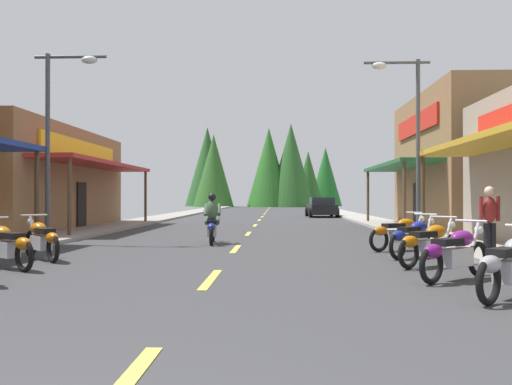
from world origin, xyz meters
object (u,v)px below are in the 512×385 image
Objects in this scene: streetlamp_right at (408,122)px; motorcycle_parked_right_3 at (414,237)px; pedestrian_browsing at (490,217)px; parked_car_curbside at (322,207)px; streetlamp_left at (59,119)px; motorcycle_parked_right_0 at (511,265)px; motorcycle_parked_right_2 at (430,243)px; motorcycle_parked_right_4 at (400,233)px; rider_cruising_lead at (212,223)px; motorcycle_parked_left_3 at (42,239)px; motorcycle_parked_left_2 at (6,245)px; motorcycle_parked_right_1 at (455,252)px.

motorcycle_parked_right_3 is (-1.09, -5.50, -3.49)m from streetlamp_right.
pedestrian_browsing is (0.47, -6.09, -2.99)m from streetlamp_right.
streetlamp_left is at bearing 155.27° from parked_car_curbside.
motorcycle_parked_right_0 is 3.74m from motorcycle_parked_right_2.
parked_car_curbside reaches higher than motorcycle_parked_right_4.
streetlamp_right is 3.21× the size of motorcycle_parked_right_4.
streetlamp_right is 7.41m from rider_cruising_lead.
streetlamp_right is at bearing -98.23° from motorcycle_parked_left_3.
streetlamp_right is 21.89m from parked_car_curbside.
motorcycle_parked_right_2 is 1.77m from motorcycle_parked_right_3.
motorcycle_parked_left_2 is (-8.59, -0.78, 0.00)m from motorcycle_parked_right_2.
motorcycle_parked_right_3 is at bearing -129.64° from rider_cruising_lead.
streetlamp_left is 25.90m from parked_car_curbside.
motorcycle_parked_left_2 is 1.05× the size of motorcycle_parked_left_3.
streetlamp_right is at bearing 39.16° from motorcycle_parked_right_0.
streetlamp_right is 6.60m from motorcycle_parked_right_3.
motorcycle_parked_right_0 is 1.79m from motorcycle_parked_right_1.
pedestrian_browsing is (1.56, -0.59, 0.49)m from motorcycle_parked_right_3.
motorcycle_parked_right_0 is 0.95× the size of motorcycle_parked_right_2.
motorcycle_parked_right_2 is 1.01× the size of motorcycle_parked_left_3.
motorcycle_parked_right_2 is at bearing -141.11° from rider_cruising_lead.
motorcycle_parked_right_1 is 0.98× the size of motorcycle_parked_right_2.
motorcycle_parked_right_1 is at bearing -138.64° from motorcycle_parked_right_3.
motorcycle_parked_right_2 is (-0.16, 3.74, 0.00)m from motorcycle_parked_right_0.
motorcycle_parked_right_1 is at bearing -51.14° from pedestrian_browsing.
motorcycle_parked_left_3 is at bearing 140.38° from motorcycle_parked_right_3.
motorcycle_parked_right_2 is 0.89× the size of motorcycle_parked_right_4.
motorcycle_parked_right_3 is 0.37× the size of parked_car_curbside.
motorcycle_parked_right_1 and motorcycle_parked_right_4 have the same top height.
streetlamp_right reaches higher than motorcycle_parked_right_2.
parked_car_curbside reaches higher than motorcycle_parked_right_3.
motorcycle_parked_right_0 and motorcycle_parked_right_2 have the same top height.
pedestrian_browsing is (1.50, 4.91, 0.49)m from motorcycle_parked_right_0.
streetlamp_left reaches higher than parked_car_curbside.
motorcycle_parked_right_0 is 0.96× the size of motorcycle_parked_left_3.
parked_car_curbside reaches higher than motorcycle_parked_left_2.
motorcycle_parked_right_0 is at bearing -95.37° from streetlamp_right.
motorcycle_parked_left_2 is (-8.71, -4.22, 0.00)m from motorcycle_parked_right_4.
motorcycle_parked_right_2 is (-1.19, -7.26, -3.49)m from streetlamp_right.
motorcycle_parked_right_2 is at bearing -122.51° from motorcycle_parked_right_4.
parked_car_curbside is at bearing 93.31° from streetlamp_right.
rider_cruising_lead is at bearing -77.55° from motorcycle_parked_left_3.
rider_cruising_lead reaches higher than motorcycle_parked_right_3.
pedestrian_browsing reaches higher than motorcycle_parked_left_2.
motorcycle_parked_right_3 is 8.70m from motorcycle_parked_left_3.
streetlamp_left is at bearing 90.21° from rider_cruising_lead.
motorcycle_parked_right_0 is at bearing 177.99° from parked_car_curbside.
motorcycle_parked_right_0 is (-1.03, -11.00, -3.49)m from streetlamp_right.
motorcycle_parked_left_2 is at bearing -78.07° from streetlamp_left.
streetlamp_right is 3.61× the size of motorcycle_parked_right_2.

